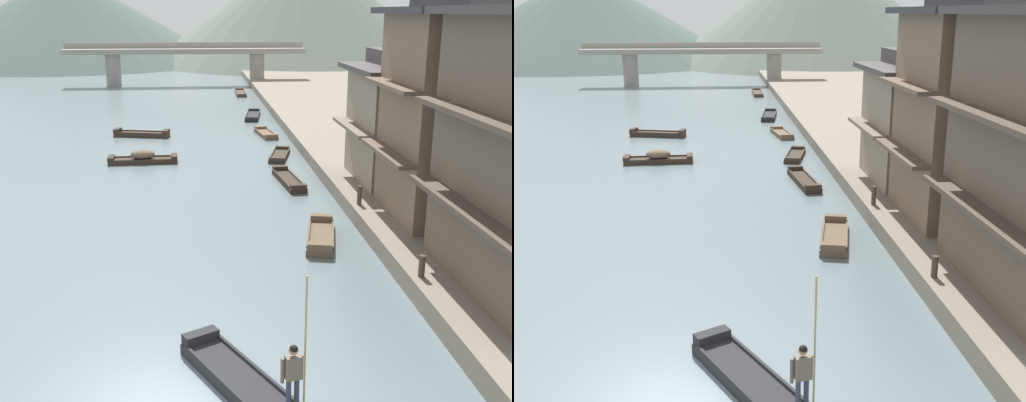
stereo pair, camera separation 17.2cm
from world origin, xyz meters
TOP-DOWN VIEW (x-y plane):
  - riverbank_right at (16.58, 30.00)m, footprint 18.00×110.00m
  - boat_foreground_poled at (2.22, 0.04)m, footprint 3.38×5.17m
  - boatman_person at (2.96, -1.33)m, footprint 0.55×0.32m
  - boat_moored_nearest at (-2.83, 31.85)m, footprint 4.06×1.91m
  - boat_moored_second at (6.14, 24.36)m, footprint 1.79×3.68m
  - boat_moored_third at (5.86, 39.34)m, footprint 1.76×4.96m
  - boat_moored_far at (5.83, 18.43)m, footprint 1.30×4.26m
  - boat_midriver_drifting at (5.83, 9.97)m, footprint 1.76×3.76m
  - boat_midriver_upstream at (-2.11, 23.74)m, footprint 4.09×1.24m
  - boat_upstream_distant at (6.08, 31.36)m, footprint 1.45×3.66m
  - boat_crossing_west at (5.95, 54.68)m, footprint 1.11×5.29m
  - house_waterfront_second at (11.74, 10.68)m, footprint 6.99×5.95m
  - house_waterfront_tall at (11.27, 16.20)m, footprint 6.06×6.09m
  - mooring_post_dock_near at (7.93, 4.77)m, footprint 0.20×0.20m
  - mooring_post_dock_mid at (7.93, 12.26)m, footprint 0.20×0.20m
  - stone_bridge at (0.00, 64.16)m, footprint 28.91×2.40m
  - hill_far_west at (18.93, 131.56)m, footprint 36.08×36.08m
  - hill_far_centre at (-20.98, 102.84)m, footprint 55.36×55.36m
  - hill_far_east at (19.78, 97.64)m, footprint 53.32×53.32m

SIDE VIEW (x-z plane):
  - boat_crossing_west at x=5.95m, z-range -0.06..0.29m
  - boat_moored_second at x=6.14m, z-range -0.05..0.31m
  - boat_moored_third at x=5.86m, z-range -0.07..0.34m
  - boat_upstream_distant at x=6.08m, z-range -0.06..0.33m
  - boat_moored_far at x=5.83m, z-range -0.07..0.38m
  - boat_midriver_drifting at x=5.83m, z-range -0.08..0.44m
  - boat_foreground_poled at x=2.22m, z-range -0.10..0.46m
  - boat_moored_nearest at x=-2.83m, z-range -0.09..0.45m
  - boat_midriver_upstream at x=-2.11m, z-range -0.10..0.69m
  - riverbank_right at x=16.58m, z-range 0.00..0.71m
  - mooring_post_dock_near at x=7.93m, z-range 0.71..1.42m
  - mooring_post_dock_mid at x=7.93m, z-range 0.71..1.52m
  - boatman_person at x=2.96m, z-range 0.05..3.09m
  - stone_bridge at x=0.00m, z-range 0.84..5.87m
  - house_waterfront_tall at x=11.27m, z-range 0.65..6.79m
  - house_waterfront_second at x=11.74m, z-range 0.65..9.39m
  - hill_far_centre at x=-20.98m, z-range 0.00..15.58m
  - hill_far_east at x=19.78m, z-range 0.00..19.86m
  - hill_far_west at x=18.93m, z-range 0.00..21.26m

